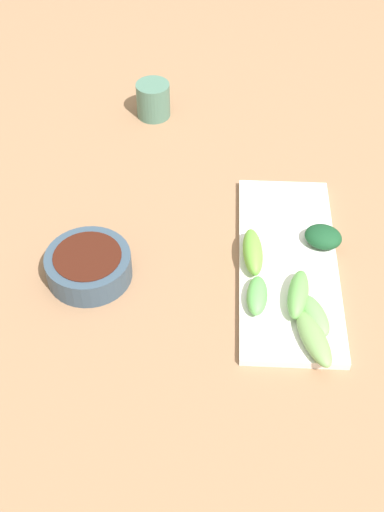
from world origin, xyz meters
TOP-DOWN VIEW (x-y plane):
  - tabletop at (0.00, 0.00)m, footprint 2.10×2.10m
  - sauce_bowl at (-0.17, -0.03)m, footprint 0.12×0.12m
  - serving_plate at (0.11, 0.00)m, footprint 0.14×0.35m
  - broccoli_leafy_0 at (0.16, 0.04)m, footprint 0.07×0.06m
  - broccoli_stalk_1 at (0.06, -0.08)m, footprint 0.03×0.07m
  - broccoli_stalk_2 at (0.13, -0.11)m, footprint 0.05×0.07m
  - broccoli_stalk_3 at (0.11, -0.07)m, footprint 0.04×0.09m
  - broccoli_stalk_4 at (0.05, -0.00)m, footprint 0.03×0.09m
  - broccoli_stalk_5 at (0.13, -0.14)m, footprint 0.06×0.10m
  - tea_cup at (-0.12, 0.36)m, footprint 0.06×0.06m

SIDE VIEW (x-z plane):
  - tabletop at x=0.00m, z-range 0.00..0.02m
  - serving_plate at x=0.11m, z-range 0.02..0.03m
  - sauce_bowl at x=-0.17m, z-range 0.02..0.06m
  - broccoli_stalk_2 at x=0.13m, z-range 0.03..0.05m
  - broccoli_stalk_5 at x=0.13m, z-range 0.03..0.05m
  - broccoli_stalk_1 at x=0.06m, z-range 0.03..0.06m
  - broccoli_leafy_0 at x=0.16m, z-range 0.03..0.06m
  - broccoli_stalk_3 at x=0.11m, z-range 0.03..0.06m
  - broccoli_stalk_4 at x=0.05m, z-range 0.03..0.06m
  - tea_cup at x=-0.12m, z-range 0.02..0.08m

